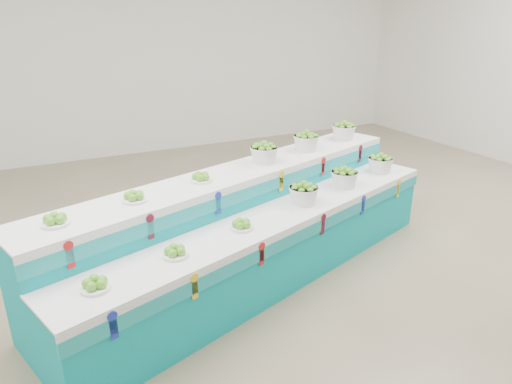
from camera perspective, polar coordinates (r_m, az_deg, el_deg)
ground at (r=5.11m, az=7.67°, el=-8.03°), size 10.00×10.00×0.00m
back_wall at (r=9.04m, az=-10.65°, el=17.69°), size 10.00×0.00×10.00m
display_stand at (r=4.58m, az=-0.00°, el=-4.21°), size 4.55×2.42×1.02m
plate_lower_left at (r=3.35m, az=-19.31°, el=-10.62°), size 0.26×0.26×0.09m
plate_lower_mid at (r=3.62m, az=-9.99°, el=-7.19°), size 0.26×0.26×0.09m
plate_lower_right at (r=4.01m, az=-1.79°, el=-3.97°), size 0.26×0.26×0.09m
basket_lower_left at (r=4.55m, az=5.91°, el=-0.15°), size 0.37×0.37×0.22m
basket_lower_mid at (r=5.07m, az=10.87°, el=1.81°), size 0.37×0.37×0.22m
basket_lower_right at (r=5.66m, az=15.14°, el=3.47°), size 0.37×0.37×0.22m
plate_upper_left at (r=3.68m, az=-23.64°, el=-3.10°), size 0.26×0.26×0.09m
plate_upper_mid at (r=3.93m, az=-14.86°, el=-0.50°), size 0.26×0.26×0.09m
plate_upper_right at (r=4.29m, az=-6.82°, el=1.89°), size 0.26×0.26×0.09m
basket_upper_left at (r=4.80m, az=1.01°, el=4.87°), size 0.37×0.37×0.22m
basket_upper_mid at (r=5.30m, az=6.24°, el=6.28°), size 0.37×0.37×0.22m
basket_upper_right at (r=5.86m, az=10.82°, el=7.47°), size 0.37×0.37×0.22m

